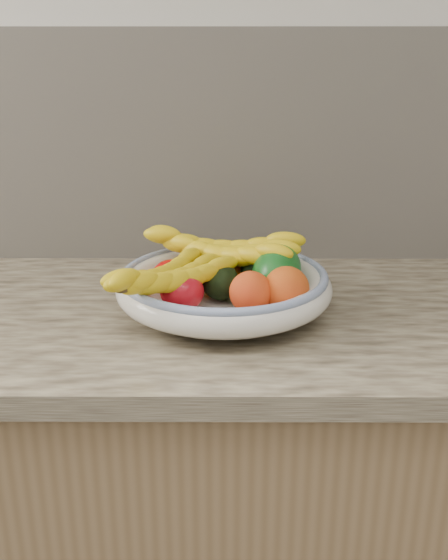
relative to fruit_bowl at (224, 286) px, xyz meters
The scene contains 14 objects.
kitchen_counter 0.49m from the fruit_bowl, 90.00° to the left, with size 2.44×0.66×1.40m.
fruit_bowl is the anchor object (origin of this frame).
clementine_back_left 0.11m from the fruit_bowl, 111.73° to the left, with size 0.05×0.05×0.05m, color #F35105.
clementine_back_right 0.10m from the fruit_bowl, 77.41° to the left, with size 0.05×0.05×0.05m, color #FF5A05.
clementine_back_mid 0.05m from the fruit_bowl, 82.62° to the left, with size 0.05×0.05×0.05m, color orange.
tomato_left 0.10m from the fruit_bowl, behind, with size 0.07×0.07×0.06m, color #BE0506.
tomato_near_left 0.10m from the fruit_bowl, 137.75° to the right, with size 0.08×0.08×0.07m, color #B50F1A.
avocado_center 0.02m from the fruit_bowl, 131.89° to the right, with size 0.07×0.10×0.07m, color black.
avocado_right 0.09m from the fruit_bowl, 36.14° to the left, with size 0.08×0.11×0.08m, color black.
green_mango 0.10m from the fruit_bowl, ahead, with size 0.09×0.14×0.10m, color #0E4F16.
peach_front 0.09m from the fruit_bowl, 59.99° to the right, with size 0.07×0.07×0.07m, color orange.
peach_right 0.13m from the fruit_bowl, 32.75° to the right, with size 0.08×0.08×0.08m, color orange.
banana_bunch_back 0.08m from the fruit_bowl, 96.75° to the left, with size 0.33×0.12×0.09m, color yellow, non-canonical shape.
banana_bunch_front 0.12m from the fruit_bowl, 143.97° to the right, with size 0.29×0.11×0.08m, color yellow, non-canonical shape.
Camera 1 is at (0.00, 0.60, 1.34)m, focal length 40.00 mm.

